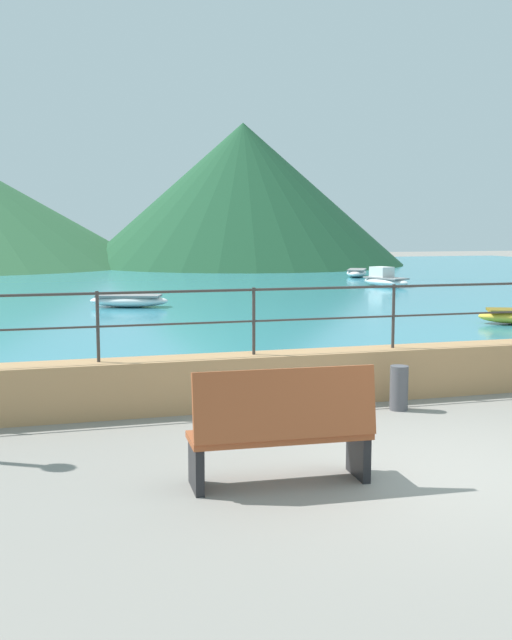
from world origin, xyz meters
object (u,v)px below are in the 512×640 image
boat_4 (129,300)px  boat_6 (357,273)px  bench_main (282,427)px  boat_1 (385,280)px  bollard (399,388)px

boat_4 → boat_6: bearing=41.9°
boat_6 → bench_main: bearing=-115.0°
boat_4 → boat_1: bearing=25.4°
boat_1 → boat_4: size_ratio=1.00×
bollard → boat_4: size_ratio=0.24×
bench_main → bollard: size_ratio=2.93×
bench_main → bollard: 3.41m
boat_4 → bollard: bearing=-81.8°
boat_4 → boat_6: (11.89, 10.68, 0.00)m
boat_4 → bench_main: bearing=-91.7°
boat_6 → bollard: bearing=-112.4°
boat_1 → boat_4: bearing=-154.6°
bench_main → boat_4: (0.46, 15.86, -0.30)m
bench_main → boat_4: bench_main is taller
boat_1 → boat_4: (-10.65, -5.06, -0.07)m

